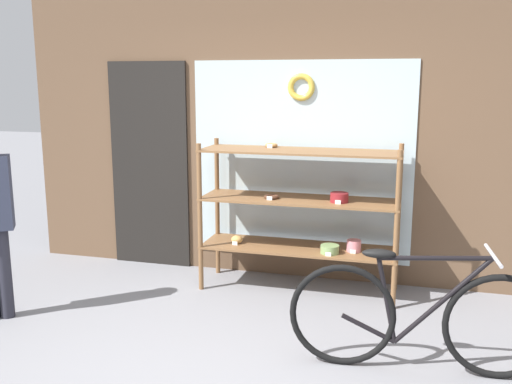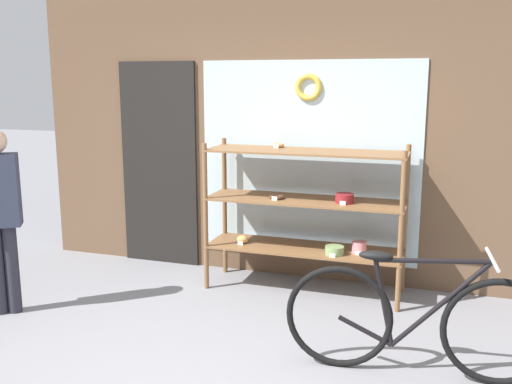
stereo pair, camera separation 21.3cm
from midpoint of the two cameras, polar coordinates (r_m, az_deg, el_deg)
The scene contains 3 objects.
storefront_facade at distance 5.51m, azimuth 1.06°, elevation 8.17°, with size 5.31×0.13×3.35m.
display_case at distance 5.16m, azimuth 3.40°, elevation -1.35°, with size 1.78×0.52×1.36m.
bicycle at distance 3.96m, azimuth 14.40°, elevation -12.08°, with size 1.72×0.46×0.85m.
Camera 1 is at (1.23, -3.10, 1.92)m, focal length 40.00 mm.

